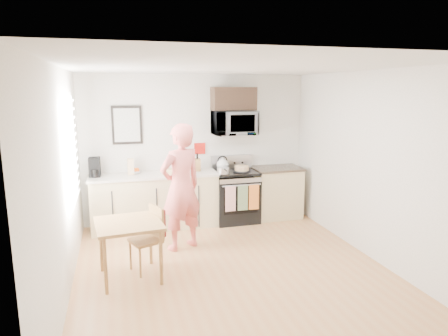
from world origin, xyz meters
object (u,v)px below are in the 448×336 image
object	(u,v)px
microwave	(234,123)
cake	(242,169)
person	(181,187)
range	(235,197)
chair	(154,229)
dining_table	(129,229)

from	to	relation	value
microwave	cake	bearing A→B (deg)	-67.24
microwave	person	xyz separation A→B (m)	(-1.14, -1.11, -0.83)
microwave	range	bearing A→B (deg)	-89.94
range	cake	world-z (taller)	range
microwave	chair	world-z (taller)	microwave
person	dining_table	world-z (taller)	person
dining_table	chair	bearing A→B (deg)	32.05
person	range	bearing A→B (deg)	-163.63
range	person	distance (m)	1.60
person	chair	xyz separation A→B (m)	(-0.47, -0.59, -0.39)
microwave	dining_table	size ratio (longest dim) A/B	0.97
chair	microwave	bearing A→B (deg)	25.33
range	cake	size ratio (longest dim) A/B	3.86
chair	person	bearing A→B (deg)	30.45
microwave	chair	size ratio (longest dim) A/B	0.89
person	chair	world-z (taller)	person
cake	microwave	bearing A→B (deg)	112.76
chair	cake	xyz separation A→B (m)	(1.69, 1.50, 0.43)
range	person	world-z (taller)	person
cake	chair	bearing A→B (deg)	-138.40
chair	cake	bearing A→B (deg)	20.36
dining_table	chair	xyz separation A→B (m)	(0.32, 0.20, -0.10)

